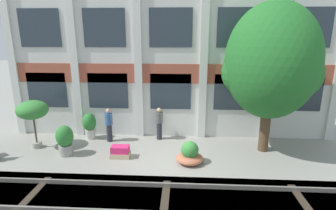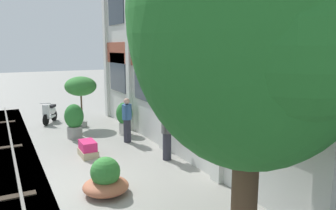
% 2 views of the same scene
% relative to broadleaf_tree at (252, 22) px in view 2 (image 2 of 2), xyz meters
% --- Properties ---
extents(ground_plane, '(80.00, 80.00, 0.00)m').
position_rel_broadleaf_tree_xyz_m(ground_plane, '(-4.08, -1.14, -3.72)').
color(ground_plane, gray).
extents(apartment_facade, '(15.39, 0.64, 8.39)m').
position_rel_broadleaf_tree_xyz_m(apartment_facade, '(-4.08, 1.66, 0.45)').
color(apartment_facade, silver).
rests_on(apartment_facade, ground).
extents(broadleaf_tree, '(3.86, 3.68, 6.15)m').
position_rel_broadleaf_tree_xyz_m(broadleaf_tree, '(0.00, 0.00, 0.00)').
color(broadleaf_tree, '#4C3826').
rests_on(broadleaf_tree, ground).
extents(potted_plant_wide_bowl, '(1.06, 1.06, 0.88)m').
position_rel_broadleaf_tree_xyz_m(potted_plant_wide_bowl, '(-3.20, -1.33, -3.38)').
color(potted_plant_wide_bowl, '#B76647').
rests_on(potted_plant_wide_bowl, ground).
extents(potted_plant_terracotta_small, '(1.31, 1.31, 2.14)m').
position_rel_broadleaf_tree_xyz_m(potted_plant_terracotta_small, '(-9.94, -0.28, -2.03)').
color(potted_plant_terracotta_small, gray).
rests_on(potted_plant_terracotta_small, ground).
extents(potted_plant_ribbed_drum, '(0.70, 0.70, 1.28)m').
position_rel_broadleaf_tree_xyz_m(potted_plant_ribbed_drum, '(-8.32, -0.94, -3.04)').
color(potted_plant_ribbed_drum, gray).
rests_on(potted_plant_ribbed_drum, ground).
extents(potted_plant_square_trough, '(0.79, 0.49, 0.49)m').
position_rel_broadleaf_tree_xyz_m(potted_plant_square_trough, '(-6.01, -1.03, -3.49)').
color(potted_plant_square_trough, tan).
rests_on(potted_plant_square_trough, ground).
extents(potted_plant_fluted_column, '(0.63, 0.63, 1.26)m').
position_rel_broadleaf_tree_xyz_m(potted_plant_fluted_column, '(-7.94, 0.89, -3.02)').
color(potted_plant_fluted_column, beige).
rests_on(potted_plant_fluted_column, ground).
extents(scooter_near_curb, '(1.23, 0.82, 0.98)m').
position_rel_broadleaf_tree_xyz_m(scooter_near_curb, '(-11.35, -1.35, -3.28)').
color(scooter_near_curb, black).
rests_on(scooter_near_curb, ground).
extents(resident_by_doorway, '(0.44, 0.36, 1.58)m').
position_rel_broadleaf_tree_xyz_m(resident_by_doorway, '(-6.90, 0.61, -2.88)').
color(resident_by_doorway, '#282833').
rests_on(resident_by_doorway, ground).
extents(resident_watching_tracks, '(0.36, 0.44, 1.55)m').
position_rel_broadleaf_tree_xyz_m(resident_watching_tracks, '(-4.60, 1.00, -2.89)').
color(resident_watching_tracks, '#282833').
rests_on(resident_watching_tracks, ground).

